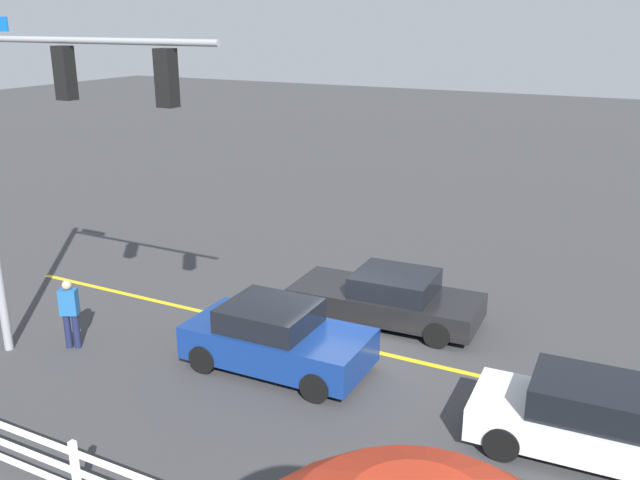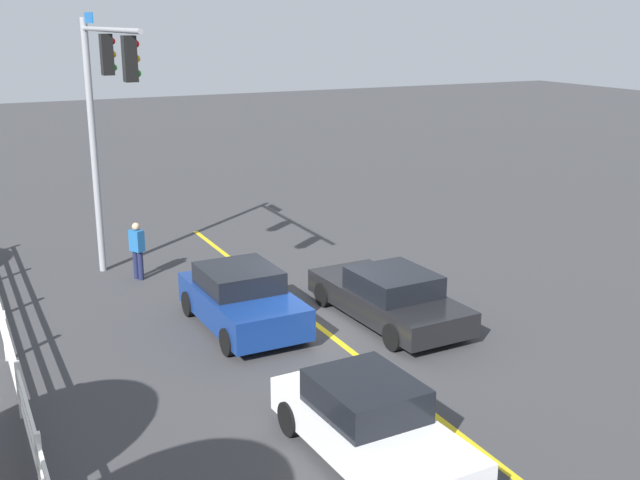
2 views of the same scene
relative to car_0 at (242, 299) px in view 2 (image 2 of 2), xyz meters
name	(u,v)px [view 2 (image 2 of 2)]	position (x,y,z in m)	size (l,w,h in m)	color
ground_plane	(320,327)	(-0.86, -1.69, -0.72)	(120.00, 120.00, 0.00)	#38383A
lane_center_stripe	(407,394)	(-4.86, -1.69, -0.71)	(28.00, 0.16, 0.01)	gold
signal_assembly	(103,102)	(4.15, 2.16, 4.48)	(6.49, 0.38, 7.46)	gray
car_0	(242,299)	(0.00, 0.00, 0.00)	(4.09, 2.10, 1.48)	navy
car_1	(389,297)	(-1.24, -3.43, -0.08)	(4.88, 2.22, 1.33)	black
car_3	(370,424)	(-6.61, 0.19, -0.05)	(4.39, 1.99, 1.43)	silver
pedestrian	(137,248)	(4.77, 1.39, 0.21)	(0.47, 0.41, 1.69)	#191E3F
white_rail_fence	(29,423)	(-3.86, 5.36, -0.12)	(26.10, 0.10, 1.15)	white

